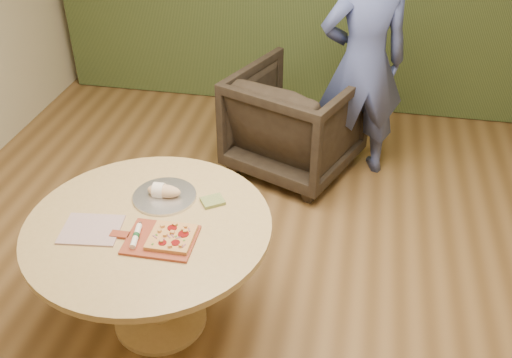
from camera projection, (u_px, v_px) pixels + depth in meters
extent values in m
cube|color=brown|center=(240.00, 315.00, 3.48)|extent=(5.00, 6.00, 0.02)
cylinder|color=tan|center=(161.00, 318.00, 3.43)|extent=(0.55, 0.55, 0.03)
cylinder|color=tan|center=(155.00, 277.00, 3.24)|extent=(0.13, 0.13, 0.68)
cylinder|color=tan|center=(148.00, 226.00, 3.03)|extent=(1.32, 1.32, 0.04)
cube|color=#993E27|center=(161.00, 240.00, 2.89)|extent=(0.35, 0.28, 0.01)
cube|color=#993E27|center=(120.00, 235.00, 2.93)|extent=(0.10, 0.05, 0.01)
cube|color=#E1A558|center=(172.00, 237.00, 2.88)|extent=(0.22, 0.22, 0.02)
cylinder|color=#6B0808|center=(162.00, 243.00, 2.83)|extent=(0.04, 0.04, 0.00)
cylinder|color=#6B0808|center=(175.00, 243.00, 2.83)|extent=(0.05, 0.05, 0.00)
cylinder|color=#6B0808|center=(183.00, 234.00, 2.88)|extent=(0.06, 0.06, 0.00)
cylinder|color=#6B0808|center=(172.00, 228.00, 2.92)|extent=(0.05, 0.05, 0.00)
cube|color=#E3A255|center=(185.00, 226.00, 2.92)|extent=(0.02, 0.02, 0.01)
cube|color=#E3A255|center=(172.00, 232.00, 2.88)|extent=(0.02, 0.02, 0.01)
cube|color=#E3A255|center=(162.00, 226.00, 2.93)|extent=(0.03, 0.03, 0.01)
cube|color=#E3A255|center=(185.00, 231.00, 2.89)|extent=(0.02, 0.02, 0.01)
cube|color=#E3A255|center=(181.00, 246.00, 2.80)|extent=(0.02, 0.02, 0.01)
cube|color=#E3A255|center=(165.00, 235.00, 2.87)|extent=(0.02, 0.02, 0.01)
cube|color=#E3A255|center=(175.00, 224.00, 2.94)|extent=(0.03, 0.03, 0.01)
cube|color=#E3A255|center=(170.00, 246.00, 2.80)|extent=(0.02, 0.02, 0.01)
cube|color=#E3A255|center=(161.00, 241.00, 2.83)|extent=(0.02, 0.02, 0.01)
cube|color=#E3A255|center=(160.00, 231.00, 2.89)|extent=(0.02, 0.02, 0.01)
cube|color=#E3A255|center=(183.00, 229.00, 2.90)|extent=(0.02, 0.02, 0.01)
cube|color=#3F7227|center=(184.00, 240.00, 2.84)|extent=(0.01, 0.01, 0.00)
cube|color=#3F7227|center=(156.00, 235.00, 2.88)|extent=(0.01, 0.01, 0.00)
cube|color=#3F7227|center=(153.00, 244.00, 2.82)|extent=(0.01, 0.01, 0.00)
cube|color=#3F7227|center=(176.00, 236.00, 2.87)|extent=(0.01, 0.01, 0.00)
cube|color=#3F7227|center=(177.00, 225.00, 2.94)|extent=(0.01, 0.01, 0.00)
cube|color=#8E5069|center=(155.00, 237.00, 2.86)|extent=(0.03, 0.02, 0.00)
cube|color=#8E5069|center=(179.00, 238.00, 2.86)|extent=(0.03, 0.02, 0.00)
cube|color=#8E5069|center=(184.00, 246.00, 2.81)|extent=(0.02, 0.03, 0.00)
cube|color=#8E5069|center=(173.00, 236.00, 2.87)|extent=(0.02, 0.03, 0.00)
cube|color=#8E5069|center=(189.00, 230.00, 2.91)|extent=(0.02, 0.03, 0.00)
cube|color=#8E5069|center=(169.00, 236.00, 2.87)|extent=(0.03, 0.02, 0.00)
cube|color=#8E5069|center=(162.00, 240.00, 2.85)|extent=(0.03, 0.02, 0.00)
cylinder|color=white|center=(136.00, 236.00, 2.88)|extent=(0.06, 0.17, 0.03)
cylinder|color=#194C26|center=(136.00, 236.00, 2.88)|extent=(0.04, 0.03, 0.03)
cube|color=silver|center=(140.00, 224.00, 2.96)|extent=(0.02, 0.04, 0.00)
cube|color=silver|center=(91.00, 229.00, 2.96)|extent=(0.33, 0.28, 0.01)
cylinder|color=silver|center=(165.00, 197.00, 3.20)|extent=(0.35, 0.35, 0.01)
cylinder|color=silver|center=(165.00, 196.00, 3.20)|extent=(0.36, 0.36, 0.02)
ellipsoid|color=#E5BC8B|center=(164.00, 191.00, 3.18)|extent=(0.19, 0.08, 0.07)
cylinder|color=white|center=(159.00, 190.00, 3.18)|extent=(0.06, 0.09, 0.09)
cube|color=#5E6F31|center=(213.00, 201.00, 3.16)|extent=(0.16, 0.15, 0.02)
imported|color=black|center=(296.00, 117.00, 4.57)|extent=(1.17, 1.13, 0.94)
imported|color=#3F4C86|center=(363.00, 64.00, 4.28)|extent=(0.79, 0.63, 1.87)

